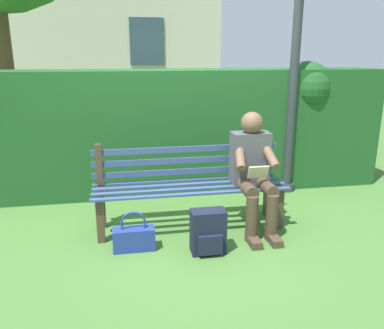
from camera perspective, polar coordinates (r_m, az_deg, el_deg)
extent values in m
plane|color=#477533|center=(4.10, -0.25, -9.15)|extent=(60.00, 60.00, 0.00)
cube|color=#4C3828|center=(4.10, 12.59, -6.21)|extent=(0.07, 0.07, 0.44)
cube|color=#4C3828|center=(3.82, -13.24, -7.99)|extent=(0.07, 0.07, 0.44)
cube|color=#4C3828|center=(4.39, 10.94, -4.63)|extent=(0.07, 0.07, 0.44)
cube|color=#4C3828|center=(4.12, -13.04, -6.13)|extent=(0.07, 0.07, 0.44)
cube|color=#384C7A|center=(4.13, -0.78, -2.28)|extent=(1.94, 0.06, 0.02)
cube|color=#384C7A|center=(4.00, -0.44, -2.92)|extent=(1.94, 0.06, 0.02)
cube|color=#384C7A|center=(3.86, -0.07, -3.60)|extent=(1.94, 0.06, 0.02)
cube|color=#384C7A|center=(3.73, 0.32, -4.33)|extent=(1.94, 0.06, 0.02)
cube|color=#4C3828|center=(4.29, 11.06, 1.16)|extent=(0.06, 0.06, 0.42)
cube|color=#4C3828|center=(4.02, -13.41, 0.00)|extent=(0.06, 0.06, 0.42)
cube|color=#384C7A|center=(4.09, -0.76, -1.00)|extent=(1.94, 0.02, 0.06)
cube|color=#384C7A|center=(4.06, -0.76, 0.61)|extent=(1.94, 0.02, 0.06)
cube|color=#384C7A|center=(4.03, -0.77, 2.25)|extent=(1.94, 0.02, 0.06)
cube|color=#4C4C51|center=(4.02, 8.45, 1.03)|extent=(0.38, 0.22, 0.52)
sphere|color=brown|center=(3.92, 8.75, 6.03)|extent=(0.22, 0.22, 0.22)
cylinder|color=#473828|center=(3.93, 10.65, -3.07)|extent=(0.13, 0.42, 0.13)
cylinder|color=#473828|center=(3.87, 7.88, -3.26)|extent=(0.13, 0.42, 0.13)
cylinder|color=#473828|center=(3.84, 11.57, -7.57)|extent=(0.12, 0.12, 0.46)
cylinder|color=#473828|center=(3.77, 8.71, -7.85)|extent=(0.12, 0.12, 0.46)
cube|color=#473828|center=(3.85, 11.85, -10.66)|extent=(0.10, 0.24, 0.07)
cube|color=#473828|center=(3.79, 8.98, -11.00)|extent=(0.10, 0.24, 0.07)
cylinder|color=brown|center=(3.93, 11.20, 1.46)|extent=(0.14, 0.32, 0.26)
cylinder|color=brown|center=(3.83, 7.01, 1.28)|extent=(0.14, 0.32, 0.26)
cube|color=beige|center=(3.80, 9.63, -1.10)|extent=(0.20, 0.07, 0.13)
cube|color=#1E5123|center=(5.11, 0.37, 5.05)|extent=(4.87, 0.74, 1.54)
sphere|color=#1E5123|center=(5.40, 16.31, 10.79)|extent=(0.66, 0.66, 0.66)
sphere|color=#1E5123|center=(5.05, -13.71, 9.78)|extent=(0.59, 0.59, 0.59)
cylinder|color=brown|center=(6.60, -25.66, 12.23)|extent=(0.27, 0.27, 2.97)
cube|color=#334756|center=(10.82, -6.60, 17.42)|extent=(0.90, 0.04, 1.20)
cube|color=#191E33|center=(3.55, 2.35, -9.74)|extent=(0.31, 0.17, 0.40)
cube|color=#191E33|center=(3.49, 2.72, -11.68)|extent=(0.22, 0.04, 0.18)
cylinder|color=#191E33|center=(3.65, 3.44, -8.65)|extent=(0.04, 0.04, 0.24)
cylinder|color=#191E33|center=(3.61, 0.56, -8.88)|extent=(0.04, 0.04, 0.24)
cube|color=navy|center=(3.66, -8.47, -10.73)|extent=(0.38, 0.14, 0.21)
torus|color=navy|center=(3.59, -8.57, -8.52)|extent=(0.23, 0.02, 0.23)
cylinder|color=#2D3338|center=(5.29, 13.58, -3.14)|extent=(0.20, 0.20, 0.10)
cylinder|color=#2D3338|center=(5.02, 14.69, 12.86)|extent=(0.11, 0.11, 3.02)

